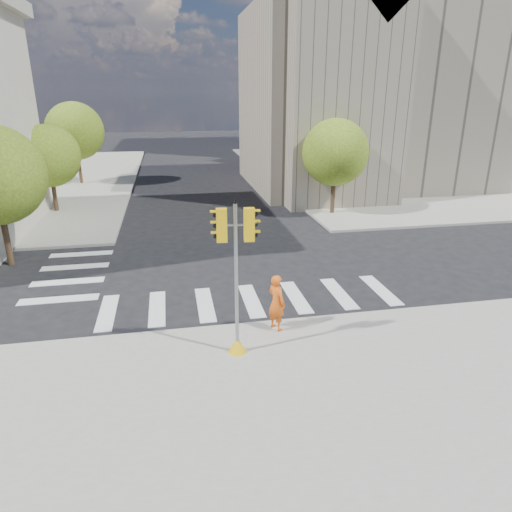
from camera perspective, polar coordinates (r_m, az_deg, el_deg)
The scene contains 14 objects.
ground at distance 19.68m, azimuth -1.35°, elevation -3.12°, with size 160.00×160.00×0.00m, color black.
sidewalk_near at distance 10.67m, azimuth 9.63°, elevation -25.97°, with size 30.00×14.00×0.15m, color gray.
sidewalk_far_right at distance 50.09m, azimuth 16.86°, elevation 10.30°, with size 28.00×40.00×0.15m, color gray.
civic_building at distance 41.38m, azimuth 16.67°, elevation 18.51°, with size 26.00×16.00×19.39m.
office_tower at distance 65.28m, azimuth 13.03°, elevation 25.85°, with size 20.00×18.00×30.00m, color #9EA0A3.
tree_lw_mid at distance 32.99m, azimuth -24.49°, elevation 11.31°, with size 4.00×4.00×5.77m.
tree_lw_far at distance 42.66m, azimuth -21.70°, elevation 14.30°, with size 4.80×4.80×6.95m.
tree_re_near at distance 29.99m, azimuth 9.88°, elevation 12.63°, with size 4.20×4.20×6.16m.
tree_re_mid at distance 41.35m, azimuth 3.98°, elevation 15.21°, with size 4.60×4.60×6.66m.
tree_re_far at distance 53.05m, azimuth 0.57°, elevation 15.74°, with size 4.00×4.00×5.88m.
lamp_near at distance 33.84m, azimuth 8.35°, elevation 14.41°, with size 0.35×0.18×8.11m.
lamp_far at distance 47.26m, azimuth 2.69°, elevation 16.08°, with size 0.35×0.18×8.11m.
traffic_signal at distance 13.36m, azimuth -2.45°, elevation -4.48°, with size 1.08×0.56×4.76m.
photographer at distance 15.15m, azimuth 2.58°, elevation -5.81°, with size 0.71×0.46×1.94m, color #E45C15.
Camera 1 is at (-2.95, -17.87, 7.68)m, focal length 32.00 mm.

